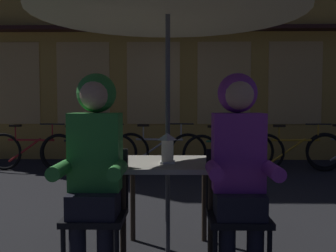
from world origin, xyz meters
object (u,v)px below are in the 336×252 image
(cafe_table, at_px, (168,175))
(bicycle_second, at_px, (88,152))
(chair_right, at_px, (237,206))
(bicycle_nearest, at_px, (31,151))
(bicycle_fourth, at_px, (229,152))
(person_left_hooded, at_px, (95,155))
(bicycle_third, at_px, (159,151))
(person_right_hooded, at_px, (239,156))
(chair_left, at_px, (97,206))
(lantern, at_px, (167,147))
(bicycle_fifth, at_px, (295,152))

(cafe_table, xyz_separation_m, bicycle_second, (-1.44, 3.62, -0.29))
(chair_right, relative_size, bicycle_nearest, 0.52)
(chair_right, bearing_deg, bicycle_fourth, 82.84)
(cafe_table, height_order, bicycle_nearest, bicycle_nearest)
(person_left_hooded, bearing_deg, chair_right, 3.39)
(cafe_table, height_order, bicycle_second, bicycle_second)
(bicycle_third, bearing_deg, person_right_hooded, -80.51)
(chair_left, bearing_deg, bicycle_second, 103.58)
(chair_left, xyz_separation_m, person_left_hooded, (-0.00, -0.06, 0.36))
(chair_right, bearing_deg, cafe_table, 142.45)
(cafe_table, distance_m, bicycle_third, 3.85)
(cafe_table, height_order, person_left_hooded, person_left_hooded)
(lantern, bearing_deg, cafe_table, 87.33)
(bicycle_third, distance_m, bicycle_fifth, 2.38)
(bicycle_fifth, bearing_deg, bicycle_third, 177.97)
(chair_right, distance_m, bicycle_second, 4.43)
(chair_right, xyz_separation_m, person_right_hooded, (0.00, -0.06, 0.36))
(person_left_hooded, xyz_separation_m, bicycle_fourth, (1.46, 4.06, -0.50))
(chair_left, height_order, bicycle_second, chair_left)
(person_right_hooded, distance_m, bicycle_second, 4.50)
(person_right_hooded, height_order, bicycle_second, person_right_hooded)
(bicycle_second, bearing_deg, bicycle_fourth, 0.43)
(bicycle_second, height_order, bicycle_third, same)
(chair_left, relative_size, bicycle_third, 0.52)
(cafe_table, relative_size, lantern, 3.20)
(bicycle_second, bearing_deg, bicycle_third, 10.18)
(bicycle_fifth, bearing_deg, person_right_hooded, -111.73)
(bicycle_nearest, distance_m, bicycle_second, 1.03)
(person_right_hooded, bearing_deg, bicycle_fourth, 82.94)
(lantern, bearing_deg, bicycle_nearest, 123.16)
(chair_right, distance_m, bicycle_third, 4.26)
(cafe_table, xyz_separation_m, chair_left, (-0.48, -0.37, -0.15))
(bicycle_second, relative_size, bicycle_fourth, 1.02)
(person_right_hooded, bearing_deg, bicycle_second, 115.44)
(person_right_hooded, distance_m, bicycle_nearest, 5.10)
(bicycle_nearest, distance_m, bicycle_third, 2.24)
(cafe_table, height_order, bicycle_third, bicycle_third)
(lantern, relative_size, bicycle_fifth, 0.14)
(cafe_table, distance_m, bicycle_fifth, 4.33)
(cafe_table, xyz_separation_m, lantern, (-0.00, -0.07, 0.22))
(bicycle_third, xyz_separation_m, bicycle_fifth, (2.38, -0.08, 0.00))
(chair_right, xyz_separation_m, person_left_hooded, (-0.96, -0.06, 0.36))
(bicycle_nearest, height_order, bicycle_third, same)
(bicycle_fourth, xyz_separation_m, bicycle_fifth, (1.16, 0.12, 0.00))
(bicycle_second, height_order, bicycle_fourth, same)
(chair_left, height_order, person_right_hooded, person_right_hooded)
(bicycle_fifth, bearing_deg, chair_left, -122.50)
(bicycle_fourth, bearing_deg, bicycle_second, -179.57)
(chair_right, height_order, person_left_hooded, person_left_hooded)
(bicycle_nearest, bearing_deg, person_left_hooded, -64.25)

